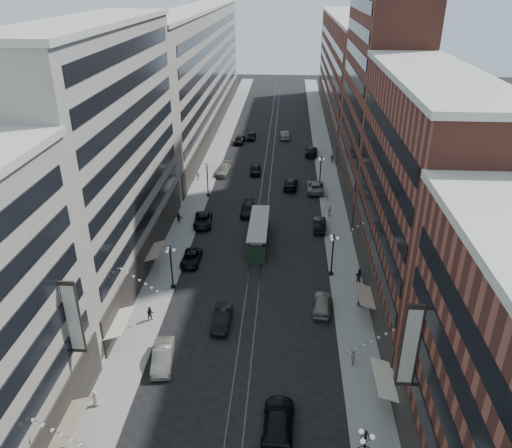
% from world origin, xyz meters
% --- Properties ---
extents(ground, '(220.00, 220.00, 0.00)m').
position_xyz_m(ground, '(0.00, 60.00, 0.00)').
color(ground, black).
rests_on(ground, ground).
extents(sidewalk_west, '(4.00, 180.00, 0.15)m').
position_xyz_m(sidewalk_west, '(-11.00, 70.00, 0.07)').
color(sidewalk_west, gray).
rests_on(sidewalk_west, ground).
extents(sidewalk_east, '(4.00, 180.00, 0.15)m').
position_xyz_m(sidewalk_east, '(11.00, 70.00, 0.07)').
color(sidewalk_east, gray).
rests_on(sidewalk_east, ground).
extents(rail_west, '(0.12, 180.00, 0.02)m').
position_xyz_m(rail_west, '(-0.70, 70.00, 0.01)').
color(rail_west, '#2D2D33').
rests_on(rail_west, ground).
extents(rail_east, '(0.12, 180.00, 0.02)m').
position_xyz_m(rail_east, '(0.70, 70.00, 0.01)').
color(rail_east, '#2D2D33').
rests_on(rail_east, ground).
extents(building_west_mid, '(8.00, 36.00, 28.00)m').
position_xyz_m(building_west_mid, '(-17.00, 33.00, 14.00)').
color(building_west_mid, gray).
rests_on(building_west_mid, ground).
extents(building_west_far, '(8.00, 90.00, 26.00)m').
position_xyz_m(building_west_far, '(-17.00, 96.00, 13.00)').
color(building_west_far, gray).
rests_on(building_west_far, ground).
extents(building_east_mid, '(8.00, 30.00, 24.00)m').
position_xyz_m(building_east_mid, '(17.00, 28.00, 12.00)').
color(building_east_mid, brown).
rests_on(building_east_mid, ground).
extents(building_east_tower, '(8.00, 26.00, 42.00)m').
position_xyz_m(building_east_tower, '(17.00, 56.00, 21.00)').
color(building_east_tower, brown).
rests_on(building_east_tower, ground).
extents(building_east_far, '(8.00, 72.00, 24.00)m').
position_xyz_m(building_east_far, '(17.00, 105.00, 12.00)').
color(building_east_far, brown).
rests_on(building_east_far, ground).
extents(lamppost_sw_far, '(1.03, 1.14, 5.52)m').
position_xyz_m(lamppost_sw_far, '(-9.20, 28.00, 3.10)').
color(lamppost_sw_far, black).
rests_on(lamppost_sw_far, sidewalk_west).
extents(lamppost_sw_mid, '(1.03, 1.14, 5.52)m').
position_xyz_m(lamppost_sw_mid, '(-9.20, 55.00, 3.10)').
color(lamppost_sw_mid, black).
rests_on(lamppost_sw_mid, sidewalk_west).
extents(lamppost_se_far, '(1.03, 1.14, 5.52)m').
position_xyz_m(lamppost_se_far, '(9.20, 32.00, 3.10)').
color(lamppost_se_far, black).
rests_on(lamppost_se_far, sidewalk_east).
extents(lamppost_se_mid, '(1.03, 1.14, 5.52)m').
position_xyz_m(lamppost_se_mid, '(9.20, 60.00, 3.10)').
color(lamppost_se_mid, black).
rests_on(lamppost_se_mid, sidewalk_east).
extents(streetcar, '(2.47, 11.18, 3.09)m').
position_xyz_m(streetcar, '(0.00, 39.68, 1.43)').
color(streetcar, '#1F3222').
rests_on(streetcar, ground).
extents(car_1, '(2.39, 5.28, 1.68)m').
position_xyz_m(car_1, '(-7.46, 15.59, 0.84)').
color(car_1, slate).
rests_on(car_1, ground).
extents(car_2, '(2.24, 4.82, 1.34)m').
position_xyz_m(car_2, '(-8.15, 33.89, 0.67)').
color(car_2, black).
rests_on(car_2, ground).
extents(car_4, '(2.45, 5.01, 1.65)m').
position_xyz_m(car_4, '(7.74, 24.98, 0.82)').
color(car_4, slate).
rests_on(car_4, ground).
extents(car_5, '(1.82, 4.94, 1.61)m').
position_xyz_m(car_5, '(-2.70, 21.72, 0.81)').
color(car_5, black).
rests_on(car_5, ground).
extents(car_6, '(2.71, 6.15, 1.76)m').
position_xyz_m(car_6, '(3.40, 8.69, 0.88)').
color(car_6, black).
rests_on(car_6, ground).
extents(pedestrian_1, '(0.82, 0.60, 1.51)m').
position_xyz_m(pedestrian_1, '(-11.84, 10.13, 0.91)').
color(pedestrian_1, beige).
rests_on(pedestrian_1, sidewalk_west).
extents(pedestrian_2, '(0.90, 0.71, 1.64)m').
position_xyz_m(pedestrian_2, '(-10.20, 21.76, 0.97)').
color(pedestrian_2, black).
rests_on(pedestrian_2, sidewalk_west).
extents(pedestrian_4, '(0.44, 0.91, 1.52)m').
position_xyz_m(pedestrian_4, '(10.09, 16.57, 0.91)').
color(pedestrian_4, '#BEB99D').
rests_on(pedestrian_4, sidewalk_east).
extents(car_7, '(2.98, 5.60, 1.50)m').
position_xyz_m(car_7, '(-8.40, 44.63, 0.75)').
color(car_7, black).
rests_on(car_7, ground).
extents(car_8, '(2.87, 5.99, 1.68)m').
position_xyz_m(car_8, '(-8.00, 65.65, 0.84)').
color(car_8, slate).
rests_on(car_8, ground).
extents(car_9, '(2.45, 5.04, 1.66)m').
position_xyz_m(car_9, '(-6.80, 84.61, 0.83)').
color(car_9, black).
rests_on(car_9, ground).
extents(car_10, '(1.90, 5.00, 1.63)m').
position_xyz_m(car_10, '(8.40, 44.35, 0.81)').
color(car_10, black).
rests_on(car_10, ground).
extents(car_11, '(2.92, 6.12, 1.69)m').
position_xyz_m(car_11, '(8.40, 58.43, 0.84)').
color(car_11, slate).
rests_on(car_11, ground).
extents(car_12, '(2.77, 6.06, 1.72)m').
position_xyz_m(car_12, '(8.40, 77.55, 0.86)').
color(car_12, black).
rests_on(car_12, ground).
extents(car_13, '(2.06, 4.82, 1.62)m').
position_xyz_m(car_13, '(-2.20, 66.23, 0.81)').
color(car_13, black).
rests_on(car_13, ground).
extents(car_14, '(2.10, 5.28, 1.71)m').
position_xyz_m(car_14, '(2.85, 88.67, 0.85)').
color(car_14, '#646059').
rests_on(car_14, ground).
extents(pedestrian_5, '(1.54, 0.85, 1.60)m').
position_xyz_m(pedestrian_5, '(-12.01, 44.82, 0.95)').
color(pedestrian_5, black).
rests_on(pedestrian_5, sidewalk_west).
extents(pedestrian_6, '(0.99, 0.59, 1.59)m').
position_xyz_m(pedestrian_6, '(-12.07, 62.00, 0.94)').
color(pedestrian_6, '#BDB29D').
rests_on(pedestrian_6, sidewalk_west).
extents(pedestrian_7, '(1.05, 0.96, 1.92)m').
position_xyz_m(pedestrian_7, '(12.26, 30.30, 1.11)').
color(pedestrian_7, black).
rests_on(pedestrian_7, sidewalk_east).
extents(pedestrian_8, '(0.73, 0.57, 1.79)m').
position_xyz_m(pedestrian_8, '(10.06, 54.60, 1.04)').
color(pedestrian_8, '#9B9780').
rests_on(pedestrian_8, sidewalk_east).
extents(pedestrian_9, '(1.13, 0.67, 1.63)m').
position_xyz_m(pedestrian_9, '(12.21, 72.47, 0.96)').
color(pedestrian_9, black).
rests_on(pedestrian_9, sidewalk_east).
extents(car_extra_0, '(2.01, 4.56, 1.53)m').
position_xyz_m(car_extra_0, '(-4.50, 87.69, 0.76)').
color(car_extra_0, black).
rests_on(car_extra_0, ground).
extents(car_extra_1, '(2.12, 5.10, 1.47)m').
position_xyz_m(car_extra_1, '(-2.20, 48.79, 0.74)').
color(car_extra_1, black).
rests_on(car_extra_1, ground).
extents(car_extra_2, '(2.61, 5.63, 1.59)m').
position_xyz_m(car_extra_2, '(4.26, 59.65, 0.80)').
color(car_extra_2, black).
rests_on(car_extra_2, ground).
extents(pedestrian_extra_0, '(0.95, 1.06, 1.68)m').
position_xyz_m(pedestrian_extra_0, '(10.10, 48.56, 0.99)').
color(pedestrian_extra_0, '#C0B79F').
rests_on(pedestrian_extra_0, sidewalk_east).
extents(pedestrian_extra_1, '(0.92, 0.82, 1.67)m').
position_xyz_m(pedestrian_extra_1, '(11.92, 25.85, 0.98)').
color(pedestrian_extra_1, black).
rests_on(pedestrian_extra_1, sidewalk_east).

